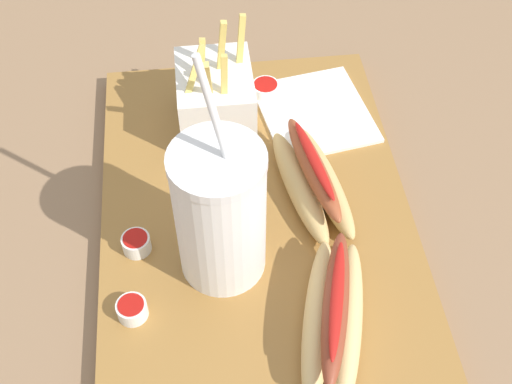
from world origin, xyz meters
name	(u,v)px	position (x,y,z in m)	size (l,w,h in m)	color
ground_plane	(256,225)	(0.00, 0.00, -0.01)	(2.40, 2.40, 0.02)	#8C6B4C
food_tray	(256,214)	(0.00, 0.00, 0.01)	(0.50, 0.34, 0.02)	olive
soda_cup	(220,214)	(-0.06, 0.04, 0.10)	(0.09, 0.09, 0.26)	white
fries_basket	(216,99)	(0.14, 0.03, 0.06)	(0.11, 0.09, 0.15)	white
hot_dog_1	(312,179)	(0.02, -0.06, 0.04)	(0.18, 0.09, 0.06)	tan
hot_dog_2	(334,316)	(-0.15, -0.06, 0.04)	(0.19, 0.10, 0.06)	#DBB775
ketchup_cup_1	(132,309)	(-0.12, 0.14, 0.03)	(0.03, 0.03, 0.02)	white
ketchup_cup_2	(266,89)	(0.18, -0.03, 0.03)	(0.03, 0.03, 0.02)	white
ketchup_cup_3	(136,243)	(-0.04, 0.13, 0.03)	(0.03, 0.03, 0.02)	white
napkin_stack	(315,112)	(0.14, -0.09, 0.02)	(0.14, 0.13, 0.00)	white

